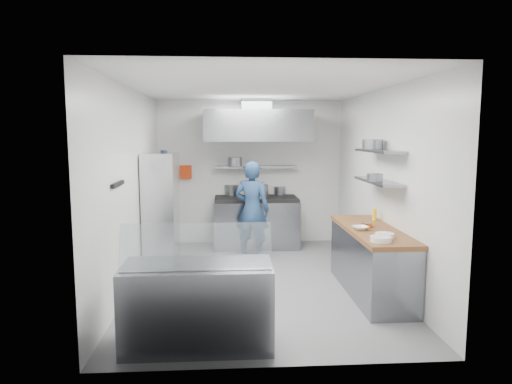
{
  "coord_description": "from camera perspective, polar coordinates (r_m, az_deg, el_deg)",
  "views": [
    {
      "loc": [
        -0.46,
        -6.48,
        2.15
      ],
      "look_at": [
        0.0,
        0.6,
        1.25
      ],
      "focal_mm": 32.0,
      "sensor_mm": 36.0,
      "label": 1
    }
  ],
  "objects": [
    {
      "name": "wall_shelf_upper",
      "position": [
        6.53,
        15.1,
        4.96
      ],
      "size": [
        0.3,
        1.3,
        0.04
      ],
      "primitive_type": "cube",
      "color": "gray",
      "rests_on": "wall_right"
    },
    {
      "name": "squeeze_bottle",
      "position": [
        6.87,
        14.59,
        -2.72
      ],
      "size": [
        0.06,
        0.06,
        0.18
      ],
      "primitive_type": "cylinder",
      "color": "yellow",
      "rests_on": "prep_counter_top"
    },
    {
      "name": "wire_rack",
      "position": [
        7.61,
        -11.75,
        -2.18
      ],
      "size": [
        0.5,
        0.9,
        1.85
      ],
      "primitive_type": "cube",
      "color": "silver",
      "rests_on": "floor"
    },
    {
      "name": "stock_pot_right",
      "position": [
        9.05,
        2.97,
        0.17
      ],
      "size": [
        0.23,
        0.23,
        0.16
      ],
      "primitive_type": "cylinder",
      "color": "slate",
      "rests_on": "cooktop"
    },
    {
      "name": "stock_pot_left",
      "position": [
        9.01,
        -3.07,
        0.28
      ],
      "size": [
        0.27,
        0.27,
        0.2
      ],
      "primitive_type": "cylinder",
      "color": "slate",
      "rests_on": "cooktop"
    },
    {
      "name": "prep_counter_base",
      "position": [
        6.43,
        14.16,
        -8.61
      ],
      "size": [
        0.62,
        2.0,
        0.84
      ],
      "primitive_type": "cube",
      "color": "gray",
      "rests_on": "floor"
    },
    {
      "name": "shelf_pot_c",
      "position": [
        6.35,
        14.66,
        1.76
      ],
      "size": [
        0.21,
        0.21,
        0.1
      ],
      "primitive_type": "cylinder",
      "color": "slate",
      "rests_on": "wall_shelf_lower"
    },
    {
      "name": "ceiling",
      "position": [
        6.53,
        0.35,
        12.95
      ],
      "size": [
        5.0,
        5.0,
        0.0
      ],
      "primitive_type": "plane",
      "rotation": [
        3.14,
        0.0,
        0.0
      ],
      "color": "silver",
      "rests_on": "wall_back"
    },
    {
      "name": "rack_jar",
      "position": [
        7.65,
        -11.41,
        4.47
      ],
      "size": [
        0.11,
        0.11,
        0.18
      ],
      "primitive_type": "cylinder",
      "color": "black",
      "rests_on": "wire_rack"
    },
    {
      "name": "display_case",
      "position": [
        4.81,
        -7.27,
        -13.85
      ],
      "size": [
        1.5,
        0.7,
        0.85
      ],
      "primitive_type": "cube",
      "color": "gray",
      "rests_on": "floor"
    },
    {
      "name": "plate_stack_b",
      "position": [
        5.76,
        15.77,
        -5.26
      ],
      "size": [
        0.22,
        0.22,
        0.06
      ],
      "primitive_type": "cylinder",
      "color": "white",
      "rests_on": "prep_counter_top"
    },
    {
      "name": "wall_left",
      "position": [
        6.66,
        -15.31,
        0.51
      ],
      "size": [
        2.8,
        5.0,
        0.02
      ],
      "primitive_type": "cube",
      "rotation": [
        1.57,
        0.0,
        1.57
      ],
      "color": "white",
      "rests_on": "floor"
    },
    {
      "name": "shelf_pot_a",
      "position": [
        8.65,
        -2.62,
        3.78
      ],
      "size": [
        0.26,
        0.26,
        0.18
      ],
      "primitive_type": "cylinder",
      "color": "slate",
      "rests_on": "over_range_shelf"
    },
    {
      "name": "over_range_shelf",
      "position": [
        8.86,
        -0.08,
        3.15
      ],
      "size": [
        1.6,
        0.3,
        0.04
      ],
      "primitive_type": "cube",
      "color": "gray",
      "rests_on": "wall_back"
    },
    {
      "name": "gas_range",
      "position": [
        8.76,
        0.02,
        -3.96
      ],
      "size": [
        1.6,
        0.8,
        0.9
      ],
      "primitive_type": "cube",
      "color": "gray",
      "rests_on": "floor"
    },
    {
      "name": "display_glass",
      "position": [
        4.5,
        -7.49,
        -6.72
      ],
      "size": [
        1.47,
        0.19,
        0.42
      ],
      "primitive_type": "cube",
      "rotation": [
        -0.38,
        0.0,
        0.0
      ],
      "color": "silver",
      "rests_on": "display_case"
    },
    {
      "name": "knife_strip",
      "position": [
        5.76,
        -16.89,
        0.94
      ],
      "size": [
        0.04,
        0.55,
        0.05
      ],
      "primitive_type": "cube",
      "color": "black",
      "rests_on": "wall_left"
    },
    {
      "name": "copper_pan",
      "position": [
        6.38,
        13.7,
        -4.0
      ],
      "size": [
        0.15,
        0.15,
        0.06
      ],
      "primitive_type": "cylinder",
      "color": "#B76833",
      "rests_on": "prep_counter_top"
    },
    {
      "name": "shelf_pot_d",
      "position": [
        6.72,
        14.36,
        5.81
      ],
      "size": [
        0.29,
        0.29,
        0.14
      ],
      "primitive_type": "cylinder",
      "color": "slate",
      "rests_on": "wall_shelf_upper"
    },
    {
      "name": "wall_shelf_lower",
      "position": [
        6.56,
        14.98,
        1.3
      ],
      "size": [
        0.3,
        1.3,
        0.04
      ],
      "primitive_type": "cube",
      "color": "gray",
      "rests_on": "wall_right"
    },
    {
      "name": "plate_stack_a",
      "position": [
        5.56,
        15.34,
        -5.7
      ],
      "size": [
        0.25,
        0.25,
        0.06
      ],
      "primitive_type": "cylinder",
      "color": "white",
      "rests_on": "prep_counter_top"
    },
    {
      "name": "cooktop",
      "position": [
        8.68,
        0.02,
        -0.85
      ],
      "size": [
        1.57,
        0.78,
        0.06
      ],
      "primitive_type": "cube",
      "color": "black",
      "rests_on": "gas_range"
    },
    {
      "name": "red_firebox",
      "position": [
        8.98,
        -8.76,
        2.49
      ],
      "size": [
        0.22,
        0.1,
        0.26
      ],
      "primitive_type": "cube",
      "color": "red",
      "rests_on": "wall_back"
    },
    {
      "name": "rack_bin_b",
      "position": [
        7.97,
        -11.41,
        0.97
      ],
      "size": [
        0.15,
        0.19,
        0.17
      ],
      "primitive_type": "cube",
      "color": "yellow",
      "rests_on": "wire_rack"
    },
    {
      "name": "chef",
      "position": [
        7.93,
        -0.51,
        -2.21
      ],
      "size": [
        0.72,
        0.59,
        1.7
      ],
      "primitive_type": "imported",
      "rotation": [
        0.0,
        0.0,
        2.8
      ],
      "color": "navy",
      "rests_on": "floor"
    },
    {
      "name": "floor",
      "position": [
        6.84,
        0.33,
        -11.09
      ],
      "size": [
        5.0,
        5.0,
        0.0
      ],
      "primitive_type": "plane",
      "color": "slate",
      "rests_on": "ground"
    },
    {
      "name": "stock_pot_mid",
      "position": [
        8.63,
        0.35,
        0.11
      ],
      "size": [
        0.36,
        0.36,
        0.24
      ],
      "primitive_type": "cylinder",
      "color": "slate",
      "rests_on": "cooktop"
    },
    {
      "name": "wall_front",
      "position": [
        4.07,
        2.82,
        -3.38
      ],
      "size": [
        3.6,
        2.8,
        0.02
      ],
      "primitive_type": "cube",
      "rotation": [
        -1.57,
        0.0,
        0.0
      ],
      "color": "white",
      "rests_on": "floor"
    },
    {
      "name": "extractor_hood",
      "position": [
        8.42,
        0.1,
        8.25
      ],
      "size": [
        1.9,
        1.15,
        0.55
      ],
      "primitive_type": "cube",
      "color": "gray",
      "rests_on": "wall_back"
    },
    {
      "name": "mixing_bowl",
      "position": [
        6.17,
        12.9,
        -4.4
      ],
      "size": [
        0.25,
        0.25,
        0.05
      ],
      "primitive_type": "imported",
      "rotation": [
        0.0,
        0.0,
        0.26
      ],
      "color": "white",
      "rests_on": "prep_counter_top"
    },
    {
      "name": "rack_bin_a",
      "position": [
        7.7,
        -11.67,
        -3.02
      ],
      "size": [
        0.15,
        0.19,
        0.17
      ],
      "primitive_type": "cube",
      "color": "white",
      "rests_on": "wire_rack"
    },
    {
      "name": "prep_counter_top",
      "position": [
        6.32,
        14.29,
        -4.68
      ],
      "size": [
        0.65,
        2.04,
        0.06
      ],
      "primitive_type": "cube",
      "color": "brown",
      "rests_on": "prep_counter_base"
    },
    {
      "name": "hood_duct",
      "position": [
        8.66,
        -0.0,
        10.74
      ],
      "size": [
        0.55,
        0.55,
        0.24
      ],
      "primitive_type": "cube",
      "color": "slate",
      "rests_on": "extractor_hood"
    },
    {
      "name": "wall_back",
      "position": [
        9.02,
        -0.78,
        2.46
      ],
      "size": [
        3.6,
        2.8,
        0.02
      ],
      "primitive_type": "cube",
      "rotation": [
        1.57,
        0.0,
        0.0
      ],
      "color": "white",
      "rests_on": "floor"
    },
    {
      "name": "wall_right",
      "position": [
        6.9,
        15.42,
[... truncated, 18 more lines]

